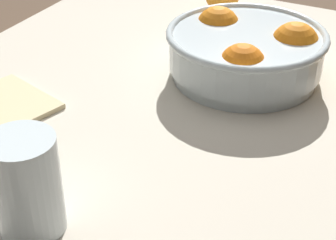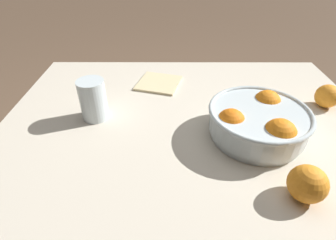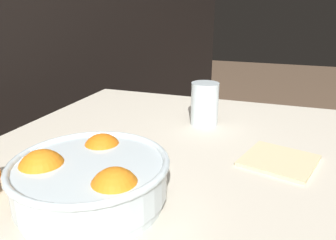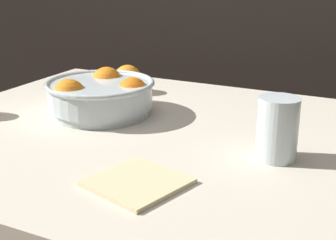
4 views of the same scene
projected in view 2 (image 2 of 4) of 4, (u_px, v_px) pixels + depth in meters
name	position (u px, v px, depth m)	size (l,w,h in m)	color
dining_table	(188.00, 146.00, 0.81)	(1.10, 0.89, 0.73)	beige
fruit_bowl	(258.00, 121.00, 0.69)	(0.27, 0.27, 0.10)	silver
juice_glass	(94.00, 102.00, 0.76)	(0.08, 0.08, 0.12)	#F4A314
orange_loose_near_bowl	(307.00, 184.00, 0.53)	(0.08, 0.08, 0.08)	orange
orange_loose_front	(327.00, 96.00, 0.82)	(0.07, 0.07, 0.07)	orange
napkin	(159.00, 83.00, 0.96)	(0.14, 0.14, 0.01)	beige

